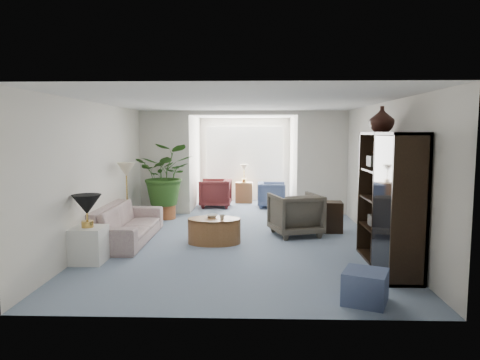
{
  "coord_description": "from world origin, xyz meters",
  "views": [
    {
      "loc": [
        0.25,
        -7.49,
        1.98
      ],
      "look_at": [
        0.0,
        0.6,
        1.1
      ],
      "focal_mm": 32.71,
      "sensor_mm": 36.0,
      "label": 1
    }
  ],
  "objects_px": {
    "end_table": "(88,245)",
    "cabinet_urn": "(382,119)",
    "sofa": "(127,223)",
    "coffee_table": "(214,231)",
    "sunroom_table": "(244,192)",
    "coffee_cup": "(222,217)",
    "table_lamp": "(87,205)",
    "ottoman": "(365,287)",
    "framed_picture": "(386,149)",
    "floor_lamp": "(126,170)",
    "side_table_dark": "(329,217)",
    "sunroom_chair_blue": "(272,195)",
    "entertainment_cabinet": "(389,201)",
    "coffee_bowl": "(212,216)",
    "sunroom_chair_maroon": "(215,193)",
    "wingback_chair": "(295,214)",
    "plant_pot": "(167,212)"
  },
  "relations": [
    {
      "from": "cabinet_urn",
      "to": "sunroom_chair_maroon",
      "type": "xyz_separation_m",
      "value": [
        -2.99,
        4.65,
        -1.81
      ]
    },
    {
      "from": "entertainment_cabinet",
      "to": "plant_pot",
      "type": "distance_m",
      "value": 5.36
    },
    {
      "from": "coffee_cup",
      "to": "sunroom_chair_maroon",
      "type": "bearing_deg",
      "value": 96.66
    },
    {
      "from": "side_table_dark",
      "to": "plant_pot",
      "type": "distance_m",
      "value": 3.72
    },
    {
      "from": "table_lamp",
      "to": "ottoman",
      "type": "relative_size",
      "value": 0.92
    },
    {
      "from": "coffee_cup",
      "to": "entertainment_cabinet",
      "type": "relative_size",
      "value": 0.05
    },
    {
      "from": "table_lamp",
      "to": "coffee_bowl",
      "type": "distance_m",
      "value": 2.25
    },
    {
      "from": "floor_lamp",
      "to": "wingback_chair",
      "type": "relative_size",
      "value": 0.4
    },
    {
      "from": "framed_picture",
      "to": "entertainment_cabinet",
      "type": "xyz_separation_m",
      "value": [
        -0.23,
        -1.02,
        -0.71
      ]
    },
    {
      "from": "floor_lamp",
      "to": "coffee_cup",
      "type": "distance_m",
      "value": 2.32
    },
    {
      "from": "cabinet_urn",
      "to": "sunroom_table",
      "type": "relative_size",
      "value": 0.69
    },
    {
      "from": "framed_picture",
      "to": "floor_lamp",
      "type": "bearing_deg",
      "value": 166.22
    },
    {
      "from": "ottoman",
      "to": "sunroom_table",
      "type": "height_order",
      "value": "sunroom_table"
    },
    {
      "from": "sunroom_chair_blue",
      "to": "side_table_dark",
      "type": "bearing_deg",
      "value": -158.63
    },
    {
      "from": "table_lamp",
      "to": "plant_pot",
      "type": "bearing_deg",
      "value": 81.26
    },
    {
      "from": "side_table_dark",
      "to": "entertainment_cabinet",
      "type": "height_order",
      "value": "entertainment_cabinet"
    },
    {
      "from": "sofa",
      "to": "side_table_dark",
      "type": "xyz_separation_m",
      "value": [
        3.84,
        0.85,
        -0.02
      ]
    },
    {
      "from": "end_table",
      "to": "table_lamp",
      "type": "distance_m",
      "value": 0.62
    },
    {
      "from": "framed_picture",
      "to": "table_lamp",
      "type": "bearing_deg",
      "value": -168.78
    },
    {
      "from": "framed_picture",
      "to": "coffee_table",
      "type": "bearing_deg",
      "value": 174.3
    },
    {
      "from": "entertainment_cabinet",
      "to": "cabinet_urn",
      "type": "height_order",
      "value": "cabinet_urn"
    },
    {
      "from": "wingback_chair",
      "to": "coffee_cup",
      "type": "bearing_deg",
      "value": 12.75
    },
    {
      "from": "coffee_cup",
      "to": "entertainment_cabinet",
      "type": "xyz_separation_m",
      "value": [
        2.53,
        -1.21,
        0.5
      ]
    },
    {
      "from": "side_table_dark",
      "to": "coffee_bowl",
      "type": "bearing_deg",
      "value": -158.93
    },
    {
      "from": "floor_lamp",
      "to": "side_table_dark",
      "type": "xyz_separation_m",
      "value": [
        4.04,
        0.1,
        -0.95
      ]
    },
    {
      "from": "sunroom_table",
      "to": "coffee_table",
      "type": "bearing_deg",
      "value": -95.48
    },
    {
      "from": "sofa",
      "to": "coffee_table",
      "type": "relative_size",
      "value": 2.37
    },
    {
      "from": "sofa",
      "to": "sunroom_chair_maroon",
      "type": "relative_size",
      "value": 2.74
    },
    {
      "from": "side_table_dark",
      "to": "plant_pot",
      "type": "xyz_separation_m",
      "value": [
        -3.51,
        1.22,
        -0.14
      ]
    },
    {
      "from": "framed_picture",
      "to": "sunroom_chair_blue",
      "type": "bearing_deg",
      "value": 112.64
    },
    {
      "from": "floor_lamp",
      "to": "coffee_bowl",
      "type": "xyz_separation_m",
      "value": [
        1.77,
        -0.77,
        -0.77
      ]
    },
    {
      "from": "sofa",
      "to": "wingback_chair",
      "type": "height_order",
      "value": "wingback_chair"
    },
    {
      "from": "entertainment_cabinet",
      "to": "sunroom_chair_maroon",
      "type": "bearing_deg",
      "value": 120.17
    },
    {
      "from": "coffee_bowl",
      "to": "cabinet_urn",
      "type": "height_order",
      "value": "cabinet_urn"
    },
    {
      "from": "coffee_table",
      "to": "coffee_cup",
      "type": "xyz_separation_m",
      "value": [
        0.15,
        -0.1,
        0.27
      ]
    },
    {
      "from": "coffee_table",
      "to": "sofa",
      "type": "bearing_deg",
      "value": 175.73
    },
    {
      "from": "ottoman",
      "to": "sunroom_chair_blue",
      "type": "distance_m",
      "value": 6.6
    },
    {
      "from": "cabinet_urn",
      "to": "ottoman",
      "type": "distance_m",
      "value": 2.84
    },
    {
      "from": "end_table",
      "to": "cabinet_urn",
      "type": "distance_m",
      "value": 4.91
    },
    {
      "from": "wingback_chair",
      "to": "sunroom_chair_blue",
      "type": "distance_m",
      "value": 3.18
    },
    {
      "from": "coffee_cup",
      "to": "sunroom_chair_blue",
      "type": "bearing_deg",
      "value": 75.2
    },
    {
      "from": "framed_picture",
      "to": "sofa",
      "type": "bearing_deg",
      "value": 174.81
    },
    {
      "from": "coffee_bowl",
      "to": "floor_lamp",
      "type": "bearing_deg",
      "value": 156.48
    },
    {
      "from": "floor_lamp",
      "to": "sunroom_chair_maroon",
      "type": "xyz_separation_m",
      "value": [
        1.51,
        2.97,
        -0.88
      ]
    },
    {
      "from": "entertainment_cabinet",
      "to": "sunroom_table",
      "type": "bearing_deg",
      "value": 110.82
    },
    {
      "from": "sofa",
      "to": "end_table",
      "type": "bearing_deg",
      "value": 171.53
    },
    {
      "from": "end_table",
      "to": "sunroom_chair_blue",
      "type": "height_order",
      "value": "sunroom_chair_blue"
    },
    {
      "from": "sofa",
      "to": "entertainment_cabinet",
      "type": "relative_size",
      "value": 1.13
    },
    {
      "from": "floor_lamp",
      "to": "cabinet_urn",
      "type": "distance_m",
      "value": 4.89
    },
    {
      "from": "floor_lamp",
      "to": "sunroom_table",
      "type": "distance_m",
      "value": 4.45
    }
  ]
}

